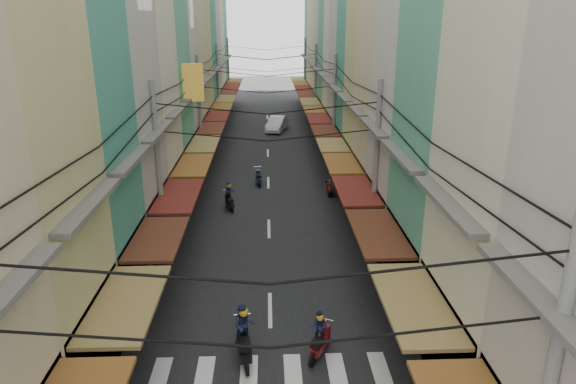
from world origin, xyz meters
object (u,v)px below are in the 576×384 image
object	(u,v)px
white_car	(277,131)
market_umbrella	(477,280)
traffic_sign	(451,314)
bicycle	(440,275)

from	to	relation	value
white_car	market_umbrella	size ratio (longest dim) A/B	2.10
traffic_sign	bicycle	bearing A→B (deg)	72.97
white_car	bicycle	size ratio (longest dim) A/B	2.90
traffic_sign	white_car	bearing A→B (deg)	97.29
market_umbrella	traffic_sign	world-z (taller)	traffic_sign
bicycle	market_umbrella	xyz separation A→B (m)	(-0.30, -4.27, 2.09)
market_umbrella	traffic_sign	xyz separation A→B (m)	(-1.61, -1.99, -0.07)
traffic_sign	market_umbrella	bearing A→B (deg)	50.88
white_car	bicycle	bearing A→B (deg)	-64.27
white_car	traffic_sign	size ratio (longest dim) A/B	1.79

